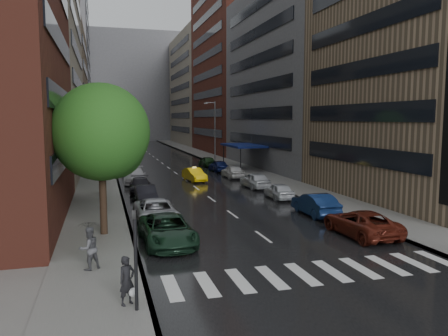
{
  "coord_description": "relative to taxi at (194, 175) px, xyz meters",
  "views": [
    {
      "loc": [
        -8.57,
        -18.4,
        6.6
      ],
      "look_at": [
        0.0,
        12.17,
        3.0
      ],
      "focal_mm": 35.0,
      "sensor_mm": 36.0,
      "label": 1
    }
  ],
  "objects": [
    {
      "name": "sidewalk_left",
      "position": [
        -9.77,
        23.41,
        -0.62
      ],
      "size": [
        4.0,
        140.0,
        0.15
      ],
      "primitive_type": "cube",
      "color": "gray",
      "rests_on": "ground"
    },
    {
      "name": "tree_far",
      "position": [
        -9.37,
        8.1,
        4.64
      ],
      "size": [
        4.9,
        4.9,
        7.8
      ],
      "color": "#382619",
      "rests_on": "ground"
    },
    {
      "name": "tree_mid",
      "position": [
        -9.37,
        -7.8,
        5.41
      ],
      "size": [
        5.59,
        5.59,
        8.91
      ],
      "color": "#382619",
      "rests_on": "ground"
    },
    {
      "name": "traffic_light",
      "position": [
        -8.37,
        -30.58,
        1.54
      ],
      "size": [
        0.18,
        0.15,
        3.45
      ],
      "color": "black",
      "rests_on": "sidewalk_left"
    },
    {
      "name": "tree_near",
      "position": [
        -9.37,
        -20.04,
        5.16
      ],
      "size": [
        5.37,
        5.37,
        8.56
      ],
      "color": "#382619",
      "rests_on": "ground"
    },
    {
      "name": "parked_cars_left",
      "position": [
        -6.17,
        -7.41,
        0.06
      ],
      "size": [
        2.73,
        40.91,
        1.56
      ],
      "color": "#152F1F",
      "rests_on": "ground"
    },
    {
      "name": "awning",
      "position": [
        8.21,
        8.41,
        2.44
      ],
      "size": [
        4.0,
        8.0,
        3.12
      ],
      "color": "navy",
      "rests_on": "sidewalk_right"
    },
    {
      "name": "road",
      "position": [
        -0.77,
        23.41,
        -0.69
      ],
      "size": [
        14.0,
        140.0,
        0.01
      ],
      "primitive_type": "cube",
      "color": "black",
      "rests_on": "ground"
    },
    {
      "name": "building_far",
      "position": [
        -0.77,
        91.41,
        15.31
      ],
      "size": [
        40.0,
        14.0,
        32.0
      ],
      "primitive_type": "cube",
      "color": "slate",
      "rests_on": "ground"
    },
    {
      "name": "buildings_right",
      "position": [
        14.23,
        30.11,
        14.34
      ],
      "size": [
        8.05,
        109.1,
        36.0
      ],
      "color": "#937A5B",
      "rests_on": "ground"
    },
    {
      "name": "buildings_left",
      "position": [
        -15.77,
        32.2,
        15.3
      ],
      "size": [
        8.0,
        108.0,
        38.0
      ],
      "color": "maroon",
      "rests_on": "ground"
    },
    {
      "name": "parked_cars_right",
      "position": [
        4.63,
        -7.55,
        0.04
      ],
      "size": [
        2.54,
        42.11,
        1.54
      ],
      "color": "#5A1C12",
      "rests_on": "ground"
    },
    {
      "name": "street_lamp_right",
      "position": [
        6.95,
        18.41,
        4.2
      ],
      "size": [
        1.74,
        0.22,
        9.0
      ],
      "color": "gray",
      "rests_on": "sidewalk_right"
    },
    {
      "name": "taxi",
      "position": [
        0.0,
        0.0,
        0.0
      ],
      "size": [
        2.06,
        4.37,
        1.38
      ],
      "primitive_type": "imported",
      "rotation": [
        0.0,
        0.0,
        0.15
      ],
      "color": "yellow",
      "rests_on": "ground"
    },
    {
      "name": "ground",
      "position": [
        -0.77,
        -26.59,
        -0.69
      ],
      "size": [
        220.0,
        220.0,
        0.0
      ],
      "primitive_type": "plane",
      "color": "gray",
      "rests_on": "ground"
    },
    {
      "name": "crosswalk",
      "position": [
        -0.57,
        -28.59,
        -0.68
      ],
      "size": [
        13.15,
        2.8,
        0.01
      ],
      "color": "silver",
      "rests_on": "ground"
    },
    {
      "name": "ped_black_umbrella",
      "position": [
        -10.01,
        -25.97,
        0.68
      ],
      "size": [
        1.14,
        1.07,
        2.09
      ],
      "color": "#4E4E53",
      "rests_on": "sidewalk_left"
    },
    {
      "name": "ped_bag_walker",
      "position": [
        -8.64,
        -30.04,
        0.29
      ],
      "size": [
        0.75,
        0.69,
        1.73
      ],
      "color": "black",
      "rests_on": "sidewalk_left"
    },
    {
      "name": "sidewalk_right",
      "position": [
        8.23,
        23.41,
        -0.62
      ],
      "size": [
        4.0,
        140.0,
        0.15
      ],
      "primitive_type": "cube",
      "color": "gray",
      "rests_on": "ground"
    },
    {
      "name": "street_lamp_left",
      "position": [
        -8.49,
        3.41,
        4.2
      ],
      "size": [
        1.74,
        0.22,
        9.0
      ],
      "color": "gray",
      "rests_on": "sidewalk_left"
    }
  ]
}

